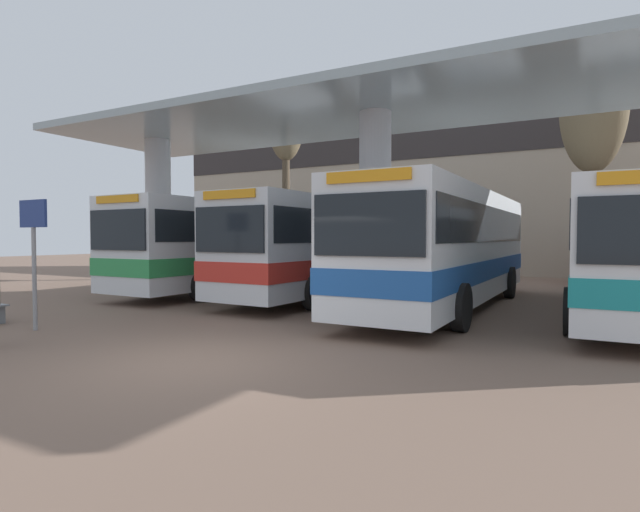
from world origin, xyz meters
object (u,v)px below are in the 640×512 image
object	(u,v)px
transit_bus_far_right_bay	(628,249)
parked_car_street	(637,260)
transit_bus_center_bay	(338,244)
poplar_tree_behind_right	(594,106)
transit_bus_right_bay	(449,244)
info_sign_platform	(34,237)
transit_bus_left_bay	(240,243)
poplar_tree_behind_left	(286,127)

from	to	relation	value
transit_bus_far_right_bay	parked_car_street	xyz separation A→B (m)	(0.89, 9.83, -0.67)
transit_bus_center_bay	poplar_tree_behind_right	xyz separation A→B (m)	(7.82, 7.10, 5.44)
transit_bus_far_right_bay	parked_car_street	distance (m)	9.90
transit_bus_right_bay	info_sign_platform	world-z (taller)	transit_bus_right_bay
transit_bus_center_bay	parked_car_street	world-z (taller)	transit_bus_center_bay
info_sign_platform	parked_car_street	xyz separation A→B (m)	(12.49, 18.25, -0.96)
transit_bus_left_bay	info_sign_platform	size ratio (longest dim) A/B	3.95
transit_bus_right_bay	poplar_tree_behind_right	bearing A→B (deg)	-113.35
transit_bus_right_bay	poplar_tree_behind_right	world-z (taller)	poplar_tree_behind_right
info_sign_platform	transit_bus_center_bay	bearing A→B (deg)	71.96
poplar_tree_behind_left	transit_bus_left_bay	bearing A→B (deg)	-74.40
transit_bus_left_bay	poplar_tree_behind_left	world-z (taller)	poplar_tree_behind_left
transit_bus_right_bay	transit_bus_far_right_bay	bearing A→B (deg)	-173.24
transit_bus_right_bay	transit_bus_far_right_bay	world-z (taller)	transit_bus_right_bay
info_sign_platform	poplar_tree_behind_left	xyz separation A→B (m)	(-2.99, 15.06, 5.64)
transit_bus_far_right_bay	info_sign_platform	world-z (taller)	transit_bus_far_right_bay
transit_bus_center_bay	poplar_tree_behind_left	world-z (taller)	poplar_tree_behind_left
info_sign_platform	transit_bus_far_right_bay	bearing A→B (deg)	35.99
transit_bus_left_bay	transit_bus_far_right_bay	xyz separation A→B (m)	(12.89, -0.56, -0.09)
info_sign_platform	transit_bus_right_bay	bearing A→B (deg)	48.18
transit_bus_center_bay	info_sign_platform	xyz separation A→B (m)	(-2.95, -9.05, 0.21)
transit_bus_right_bay	info_sign_platform	size ratio (longest dim) A/B	4.15
transit_bus_center_bay	info_sign_platform	size ratio (longest dim) A/B	4.03
poplar_tree_behind_right	parked_car_street	bearing A→B (deg)	50.64
transit_bus_left_bay	poplar_tree_behind_right	bearing A→B (deg)	-147.95
transit_bus_left_bay	transit_bus_right_bay	world-z (taller)	transit_bus_right_bay
poplar_tree_behind_left	transit_bus_far_right_bay	bearing A→B (deg)	-24.48
info_sign_platform	poplar_tree_behind_left	bearing A→B (deg)	101.23
transit_bus_left_bay	transit_bus_far_right_bay	size ratio (longest dim) A/B	1.00
transit_bus_far_right_bay	parked_car_street	bearing A→B (deg)	-95.84
parked_car_street	transit_bus_center_bay	bearing A→B (deg)	-135.46
parked_car_street	info_sign_platform	bearing A→B (deg)	-123.81
transit_bus_right_bay	poplar_tree_behind_left	world-z (taller)	poplar_tree_behind_left
info_sign_platform	poplar_tree_behind_left	world-z (taller)	poplar_tree_behind_left
transit_bus_right_bay	poplar_tree_behind_right	distance (m)	10.49
transit_bus_center_bay	transit_bus_right_bay	xyz separation A→B (m)	(4.16, -1.11, 0.03)
transit_bus_center_bay	poplar_tree_behind_right	size ratio (longest dim) A/B	1.14
info_sign_platform	parked_car_street	bearing A→B (deg)	55.62
transit_bus_left_bay	transit_bus_center_bay	size ratio (longest dim) A/B	0.98
transit_bus_center_bay	transit_bus_left_bay	bearing A→B (deg)	3.39
transit_bus_center_bay	poplar_tree_behind_left	bearing A→B (deg)	-42.96
transit_bus_left_bay	poplar_tree_behind_left	bearing A→B (deg)	-73.10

